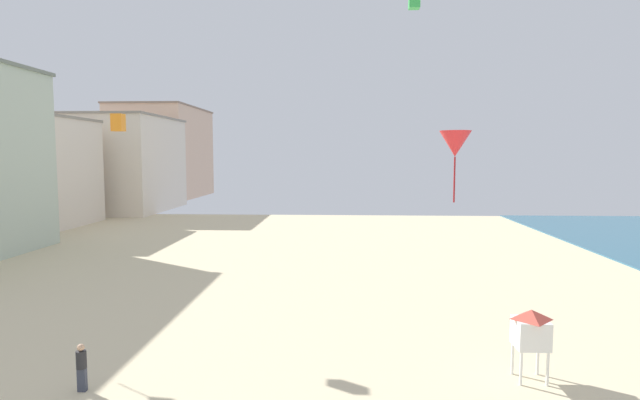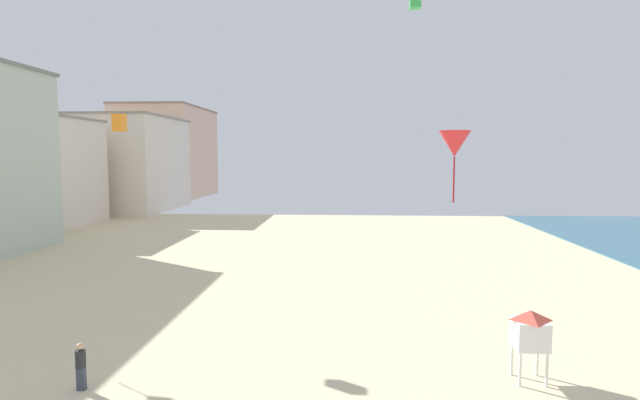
{
  "view_description": "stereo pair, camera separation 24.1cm",
  "coord_description": "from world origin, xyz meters",
  "px_view_note": "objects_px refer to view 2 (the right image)",
  "views": [
    {
      "loc": [
        5.19,
        -7.02,
        7.94
      ],
      "look_at": [
        4.05,
        15.8,
        5.93
      ],
      "focal_mm": 28.32,
      "sensor_mm": 36.0,
      "label": 1
    },
    {
      "loc": [
        5.43,
        -7.0,
        7.94
      ],
      "look_at": [
        4.05,
        15.8,
        5.93
      ],
      "focal_mm": 28.32,
      "sensor_mm": 36.0,
      "label": 2
    }
  ],
  "objects_px": {
    "lifeguard_stand": "(530,330)",
    "kite_red_delta": "(455,144)",
    "kite_flyer": "(81,364)",
    "kite_orange_box": "(119,123)",
    "kite_green_box": "(415,0)"
  },
  "relations": [
    {
      "from": "lifeguard_stand",
      "to": "kite_red_delta",
      "type": "xyz_separation_m",
      "value": [
        -2.37,
        1.97,
        6.55
      ]
    },
    {
      "from": "kite_flyer",
      "to": "lifeguard_stand",
      "type": "distance_m",
      "value": 15.52
    },
    {
      "from": "kite_flyer",
      "to": "kite_orange_box",
      "type": "xyz_separation_m",
      "value": [
        -2.01,
        7.8,
        8.6
      ]
    },
    {
      "from": "kite_green_box",
      "to": "kite_orange_box",
      "type": "relative_size",
      "value": 1.05
    },
    {
      "from": "lifeguard_stand",
      "to": "kite_green_box",
      "type": "bearing_deg",
      "value": 111.17
    },
    {
      "from": "kite_red_delta",
      "to": "kite_orange_box",
      "type": "xyz_separation_m",
      "value": [
        -15.05,
        4.19,
        1.13
      ]
    },
    {
      "from": "kite_red_delta",
      "to": "kite_orange_box",
      "type": "distance_m",
      "value": 15.66
    },
    {
      "from": "kite_green_box",
      "to": "kite_orange_box",
      "type": "xyz_separation_m",
      "value": [
        -14.35,
        -3.04,
        -6.38
      ]
    },
    {
      "from": "kite_flyer",
      "to": "lifeguard_stand",
      "type": "xyz_separation_m",
      "value": [
        15.41,
        1.65,
        0.92
      ]
    },
    {
      "from": "kite_flyer",
      "to": "kite_red_delta",
      "type": "height_order",
      "value": "kite_red_delta"
    },
    {
      "from": "kite_flyer",
      "to": "kite_orange_box",
      "type": "relative_size",
      "value": 1.99
    },
    {
      "from": "lifeguard_stand",
      "to": "kite_green_box",
      "type": "height_order",
      "value": "kite_green_box"
    },
    {
      "from": "kite_green_box",
      "to": "kite_orange_box",
      "type": "bearing_deg",
      "value": -168.04
    },
    {
      "from": "lifeguard_stand",
      "to": "kite_red_delta",
      "type": "bearing_deg",
      "value": 142.99
    },
    {
      "from": "kite_red_delta",
      "to": "kite_orange_box",
      "type": "relative_size",
      "value": 3.33
    }
  ]
}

